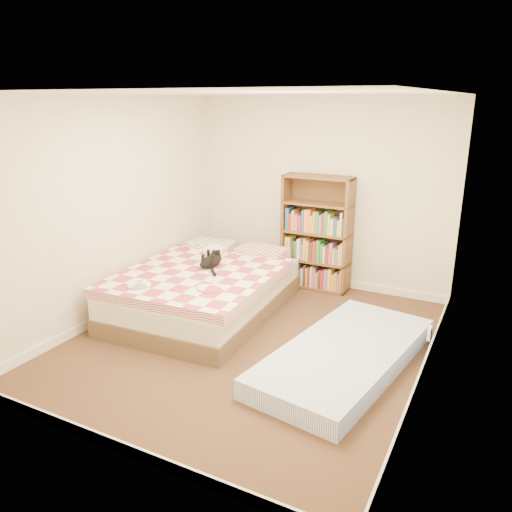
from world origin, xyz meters
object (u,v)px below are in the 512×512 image
at_px(bed, 207,289).
at_px(black_cat, 212,260).
at_px(bookshelf, 316,247).
at_px(white_dog, 213,251).
at_px(floor_mattress, 345,356).

relative_size(bed, black_cat, 3.51).
height_order(bed, black_cat, black_cat).
xyz_separation_m(bookshelf, black_cat, (-0.84, -1.27, 0.05)).
bearing_deg(bed, white_dog, 107.96).
distance_m(floor_mattress, black_cat, 2.01).
bearing_deg(floor_mattress, black_cat, 171.27).
height_order(floor_mattress, white_dog, white_dog).
relative_size(bed, bookshelf, 1.55).
relative_size(bookshelf, black_cat, 2.26).
bearing_deg(bed, black_cat, 64.83).
bearing_deg(white_dog, bookshelf, 23.13).
xyz_separation_m(black_cat, white_dog, (-0.20, 0.34, 0.00)).
relative_size(floor_mattress, black_cat, 3.24).
relative_size(bed, white_dog, 6.60).
xyz_separation_m(floor_mattress, white_dog, (-2.05, 0.93, 0.52)).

